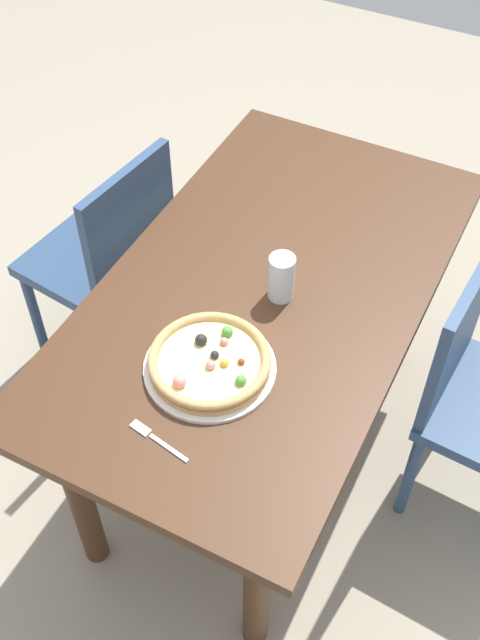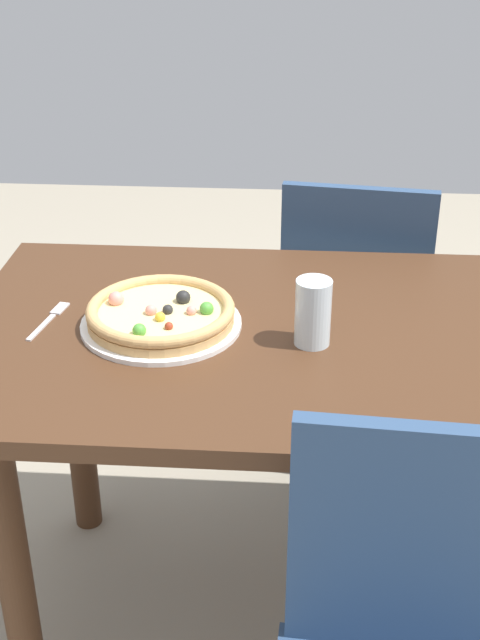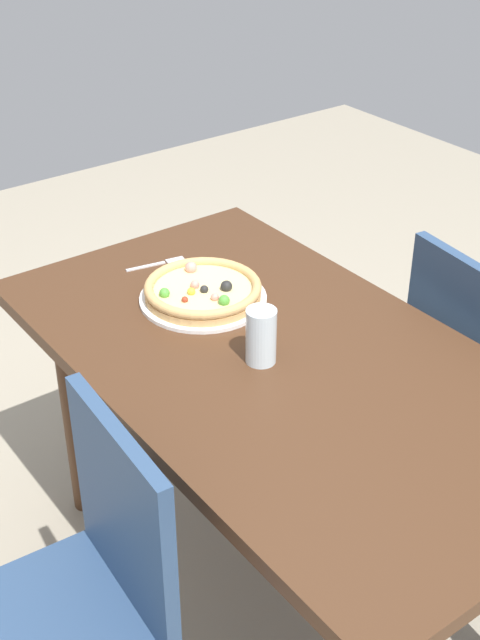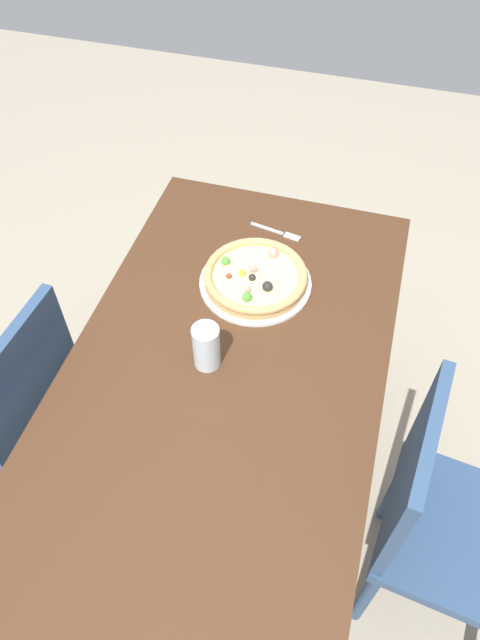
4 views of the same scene
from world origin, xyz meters
name	(u,v)px [view 1 (image 1 of 4)]	position (x,y,z in m)	size (l,w,h in m)	color
ground_plane	(261,440)	(0.00, 0.00, 0.00)	(6.00, 6.00, 0.00)	#9E937F
dining_table	(266,313)	(0.00, 0.00, 0.64)	(1.44, 0.80, 0.75)	#472B19
chair_far	(109,258)	(0.12, 0.62, 0.48)	(0.45, 0.45, 0.88)	navy
plate	(211,368)	(-0.31, 0.00, 0.76)	(0.32, 0.32, 0.01)	white
pizza	(210,361)	(-0.31, 0.00, 0.78)	(0.29, 0.29, 0.05)	tan
fork	(155,438)	(-0.54, 0.02, 0.75)	(0.05, 0.17, 0.00)	silver
drinking_glass	(281,277)	(-0.02, -0.05, 0.82)	(0.07, 0.07, 0.13)	silver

